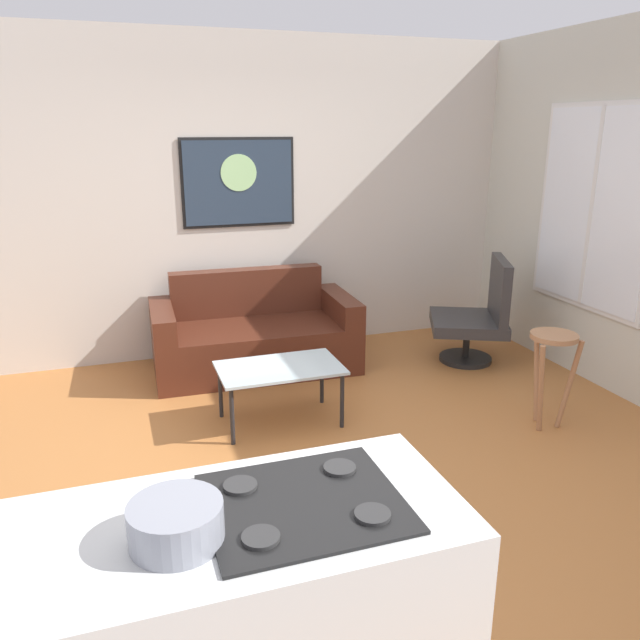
# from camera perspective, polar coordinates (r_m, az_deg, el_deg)

# --- Properties ---
(ground) EXTENTS (6.40, 6.40, 0.04)m
(ground) POSITION_cam_1_polar(r_m,az_deg,el_deg) (3.93, 0.13, -14.25)
(ground) COLOR #AE6A35
(back_wall) EXTENTS (6.40, 0.05, 2.80)m
(back_wall) POSITION_cam_1_polar(r_m,az_deg,el_deg) (5.74, -7.84, 10.73)
(back_wall) COLOR beige
(back_wall) RESTS_ON ground
(couch) EXTENTS (1.74, 0.90, 0.82)m
(couch) POSITION_cam_1_polar(r_m,az_deg,el_deg) (5.48, -5.97, -1.54)
(couch) COLOR #4D2316
(couch) RESTS_ON ground
(coffee_table) EXTENTS (0.86, 0.52, 0.42)m
(coffee_table) POSITION_cam_1_polar(r_m,az_deg,el_deg) (4.42, -3.67, -4.71)
(coffee_table) COLOR silver
(coffee_table) RESTS_ON ground
(armchair) EXTENTS (0.86, 0.87, 0.94)m
(armchair) POSITION_cam_1_polar(r_m,az_deg,el_deg) (5.72, 14.17, 0.40)
(armchair) COLOR black
(armchair) RESTS_ON ground
(bar_stool) EXTENTS (0.36, 0.36, 0.69)m
(bar_stool) POSITION_cam_1_polar(r_m,az_deg,el_deg) (4.59, 20.27, -3.10)
(bar_stool) COLOR #A5704A
(bar_stool) RESTS_ON ground
(mixing_bowl) EXTENTS (0.27, 0.27, 0.12)m
(mixing_bowl) POSITION_cam_1_polar(r_m,az_deg,el_deg) (1.89, -12.91, -17.56)
(mixing_bowl) COLOR gray
(mixing_bowl) RESTS_ON kitchen_counter
(wall_painting) EXTENTS (1.00, 0.03, 0.77)m
(wall_painting) POSITION_cam_1_polar(r_m,az_deg,el_deg) (5.69, -7.38, 12.26)
(wall_painting) COLOR black
(window) EXTENTS (0.03, 1.25, 1.63)m
(window) POSITION_cam_1_polar(r_m,az_deg,el_deg) (5.52, 23.46, 9.23)
(window) COLOR silver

